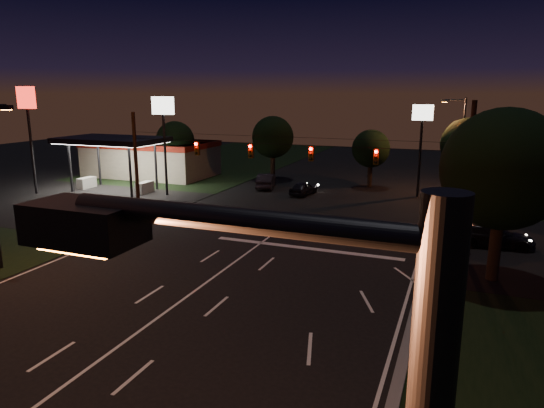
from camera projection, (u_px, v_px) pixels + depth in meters
The scene contains 20 objects.
ground at pixel (157, 318), 20.68m from camera, with size 140.00×140.00×0.00m, color black.
cross_street_left at pixel (70, 203), 42.33m from camera, with size 20.00×16.00×0.02m, color black.
center_line at pixel (47, 398), 15.23m from camera, with size 0.14×40.00×0.01m, color silver.
stop_bar at pixel (306, 248), 30.04m from camera, with size 12.00×0.50×0.01m, color silver.
utility_pole_right at pixel (461, 248), 30.01m from camera, with size 0.30×0.30×9.00m, color black.
utility_pole_left at pixel (139, 214), 38.57m from camera, with size 0.28×0.28×8.00m, color black.
signal_span at pixel (280, 151), 33.03m from camera, with size 24.00×0.40×1.56m.
gas_station at pixel (149, 156), 55.51m from camera, with size 14.20×16.10×5.25m.
pole_sign_left_near at pixel (164, 120), 44.07m from camera, with size 2.20×0.30×9.10m.
pole_sign_left_far at pixel (28, 113), 44.58m from camera, with size 2.00×0.30×10.00m.
pole_sign_right at pixel (422, 129), 43.65m from camera, with size 1.80×0.30×8.40m.
street_light_right_far at pixel (459, 139), 44.54m from camera, with size 2.20×0.35×9.00m.
tree_right_near at pixel (504, 170), 23.81m from camera, with size 6.00×6.00×8.76m.
tree_far_a at pixel (176, 141), 53.46m from camera, with size 4.20×4.20×6.42m.
tree_far_b at pixel (273, 138), 53.46m from camera, with size 4.60×4.60×6.98m.
tree_far_c at pixel (371, 149), 48.77m from camera, with size 3.80×3.80×5.86m.
tree_far_d at pixel (468, 145), 43.56m from camera, with size 4.80×4.80×7.30m.
car_oncoming_a at pixel (303, 188), 45.67m from camera, with size 1.49×3.70×1.26m, color black.
car_oncoming_b at pixel (266, 181), 49.04m from camera, with size 1.55×4.44×1.46m, color black.
car_cross at pixel (493, 236), 30.22m from camera, with size 1.98×4.88×1.42m, color black.
Camera 1 is at (11.54, -15.95, 9.37)m, focal length 32.00 mm.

